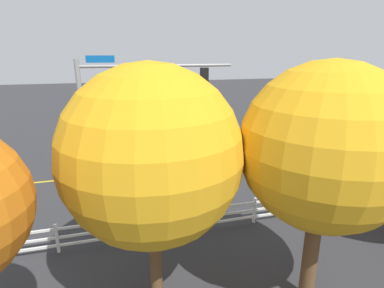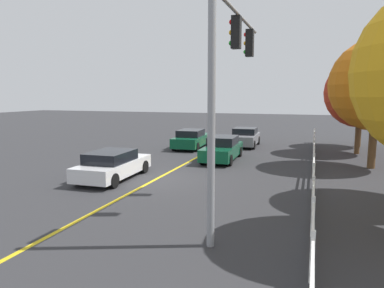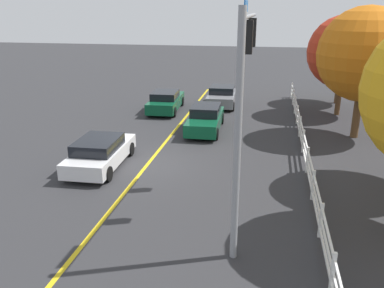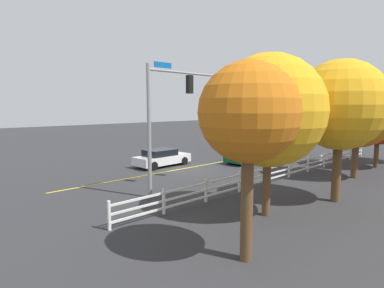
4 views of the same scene
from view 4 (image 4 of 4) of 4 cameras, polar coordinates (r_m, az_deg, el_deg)
ground_plane at (r=23.80m, az=-1.41°, el=-4.47°), size 120.00×120.00×0.00m
lane_center_stripe at (r=26.58m, az=5.05°, el=-3.29°), size 28.00×0.16×0.01m
signal_assembly at (r=17.11m, az=-2.47°, el=7.37°), size 6.53×0.38×6.89m
car_0 at (r=24.77m, az=-5.51°, el=-2.48°), size 4.59×2.09×1.34m
car_1 at (r=31.90m, az=17.40°, el=-0.64°), size 4.09×2.06×1.41m
car_2 at (r=32.02m, az=9.84°, el=-0.42°), size 4.78×2.12×1.38m
car_3 at (r=26.77m, az=10.37°, el=-1.81°), size 4.72×1.93×1.43m
white_rail_fence at (r=21.64m, az=17.19°, el=-4.29°), size 26.10×0.10×1.15m
tree_0 at (r=16.67m, az=25.28°, el=6.35°), size 4.33×4.33×6.89m
tree_1 at (r=22.85m, az=27.87°, el=5.50°), size 4.86×4.86×6.89m
tree_3 at (r=13.47m, az=13.73°, el=5.87°), size 4.71×4.71×6.84m
tree_4 at (r=27.63m, az=30.80°, el=4.64°), size 4.59×4.59×6.37m
tree_5 at (r=9.25m, az=10.25°, el=5.38°), size 2.97×2.97×5.97m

